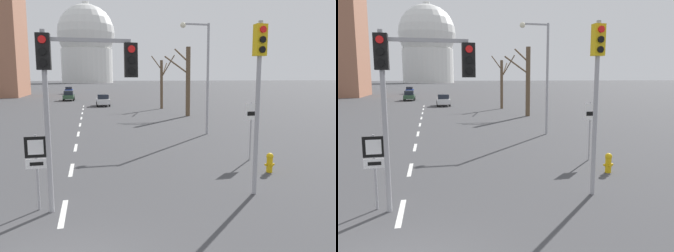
% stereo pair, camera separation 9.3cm
% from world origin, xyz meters
% --- Properties ---
extents(lane_stripe_0, '(0.16, 2.00, 0.01)m').
position_xyz_m(lane_stripe_0, '(0.00, 3.40, 0.00)').
color(lane_stripe_0, silver).
rests_on(lane_stripe_0, ground_plane).
extents(lane_stripe_1, '(0.16, 2.00, 0.01)m').
position_xyz_m(lane_stripe_1, '(0.00, 7.90, 0.00)').
color(lane_stripe_1, silver).
rests_on(lane_stripe_1, ground_plane).
extents(lane_stripe_2, '(0.16, 2.00, 0.01)m').
position_xyz_m(lane_stripe_2, '(0.00, 12.40, 0.00)').
color(lane_stripe_2, silver).
rests_on(lane_stripe_2, ground_plane).
extents(lane_stripe_3, '(0.16, 2.00, 0.01)m').
position_xyz_m(lane_stripe_3, '(0.00, 16.90, 0.00)').
color(lane_stripe_3, silver).
rests_on(lane_stripe_3, ground_plane).
extents(lane_stripe_4, '(0.16, 2.00, 0.01)m').
position_xyz_m(lane_stripe_4, '(0.00, 21.40, 0.00)').
color(lane_stripe_4, silver).
rests_on(lane_stripe_4, ground_plane).
extents(lane_stripe_5, '(0.16, 2.00, 0.01)m').
position_xyz_m(lane_stripe_5, '(0.00, 25.90, 0.00)').
color(lane_stripe_5, silver).
rests_on(lane_stripe_5, ground_plane).
extents(lane_stripe_6, '(0.16, 2.00, 0.01)m').
position_xyz_m(lane_stripe_6, '(0.00, 30.40, 0.00)').
color(lane_stripe_6, silver).
rests_on(lane_stripe_6, ground_plane).
extents(lane_stripe_7, '(0.16, 2.00, 0.01)m').
position_xyz_m(lane_stripe_7, '(0.00, 34.90, 0.00)').
color(lane_stripe_7, silver).
rests_on(lane_stripe_7, ground_plane).
extents(lane_stripe_8, '(0.16, 2.00, 0.01)m').
position_xyz_m(lane_stripe_8, '(0.00, 39.40, 0.00)').
color(lane_stripe_8, silver).
rests_on(lane_stripe_8, ground_plane).
extents(traffic_signal_centre_tall, '(2.69, 0.34, 5.06)m').
position_xyz_m(traffic_signal_centre_tall, '(0.50, 3.56, 3.85)').
color(traffic_signal_centre_tall, '#9E9EA3').
rests_on(traffic_signal_centre_tall, ground_plane).
extents(traffic_signal_near_right, '(0.36, 0.34, 5.52)m').
position_xyz_m(traffic_signal_near_right, '(6.01, 3.56, 3.83)').
color(traffic_signal_near_right, '#9E9EA3').
rests_on(traffic_signal_near_right, ground_plane).
extents(route_sign_post, '(0.60, 0.08, 2.21)m').
position_xyz_m(route_sign_post, '(-0.69, 3.79, 1.49)').
color(route_sign_post, '#9E9EA3').
rests_on(route_sign_post, ground_plane).
extents(speed_limit_sign, '(0.60, 0.08, 2.69)m').
position_xyz_m(speed_limit_sign, '(8.02, 7.75, 1.82)').
color(speed_limit_sign, '#9E9EA3').
rests_on(speed_limit_sign, ground_plane).
extents(fire_hydrant, '(0.40, 0.34, 0.80)m').
position_xyz_m(fire_hydrant, '(7.82, 5.69, 0.43)').
color(fire_hydrant, gold).
rests_on(fire_hydrant, ground_plane).
extents(street_lamp_right, '(1.99, 0.36, 7.29)m').
position_xyz_m(street_lamp_right, '(8.13, 14.89, 4.53)').
color(street_lamp_right, '#9E9EA3').
rests_on(street_lamp_right, ground_plane).
extents(sedan_near_left, '(1.79, 4.41, 1.64)m').
position_xyz_m(sedan_near_left, '(-2.55, 51.18, 0.83)').
color(sedan_near_left, '#2D4C33').
rests_on(sedan_near_left, ground_plane).
extents(sedan_near_right, '(1.76, 3.92, 1.59)m').
position_xyz_m(sedan_near_right, '(2.57, 39.10, 0.80)').
color(sedan_near_right, silver).
rests_on(sedan_near_right, ground_plane).
extents(sedan_mid_centre, '(1.77, 4.28, 1.68)m').
position_xyz_m(sedan_mid_centre, '(-3.84, 74.37, 0.85)').
color(sedan_mid_centre, navy).
rests_on(sedan_mid_centre, ground_plane).
extents(bare_tree_right_near, '(2.43, 3.68, 6.45)m').
position_xyz_m(bare_tree_right_near, '(9.50, 33.62, 3.26)').
color(bare_tree_right_near, brown).
rests_on(bare_tree_right_near, ground_plane).
extents(bare_tree_right_far, '(2.50, 1.87, 6.76)m').
position_xyz_m(bare_tree_right_far, '(10.26, 25.40, 3.63)').
color(bare_tree_right_far, brown).
rests_on(bare_tree_right_far, ground_plane).
extents(capitol_dome, '(39.38, 39.38, 55.62)m').
position_xyz_m(capitol_dome, '(0.00, 236.70, 27.09)').
color(capitol_dome, silver).
rests_on(capitol_dome, ground_plane).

